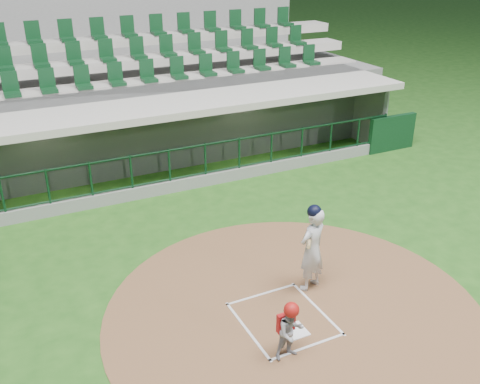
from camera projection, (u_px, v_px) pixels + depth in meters
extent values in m
plane|color=#204F16|center=(275.00, 310.00, 10.19)|extent=(120.00, 120.00, 0.00)
cylinder|color=brown|center=(294.00, 312.00, 10.15)|extent=(7.20, 7.20, 0.01)
cube|color=white|center=(294.00, 331.00, 9.61)|extent=(0.43, 0.43, 0.02)
cube|color=silver|center=(247.00, 330.00, 9.64)|extent=(0.05, 1.80, 0.01)
cube|color=white|center=(317.00, 308.00, 10.24)|extent=(0.05, 1.80, 0.01)
cube|color=silver|center=(262.00, 294.00, 10.63)|extent=(1.55, 0.05, 0.01)
cube|color=silver|center=(308.00, 347.00, 9.25)|extent=(1.55, 0.05, 0.01)
cube|color=slate|center=(155.00, 189.00, 16.53)|extent=(15.00, 3.00, 0.10)
cube|color=slate|center=(137.00, 131.00, 17.24)|extent=(15.00, 0.20, 2.70)
cube|color=#B6AFA1|center=(137.00, 125.00, 17.04)|extent=(13.50, 0.04, 0.90)
cube|color=gray|center=(356.00, 115.00, 18.93)|extent=(0.20, 3.00, 2.70)
cube|color=#ABA69A|center=(151.00, 101.00, 15.12)|extent=(15.40, 3.50, 0.20)
cube|color=gray|center=(171.00, 187.00, 14.97)|extent=(15.00, 0.15, 0.40)
cube|color=black|center=(168.00, 134.00, 14.31)|extent=(15.00, 0.01, 0.95)
cube|color=brown|center=(145.00, 169.00, 17.27)|extent=(12.75, 0.40, 0.45)
cube|color=white|center=(40.00, 117.00, 14.18)|extent=(1.30, 0.35, 0.04)
cube|color=white|center=(242.00, 92.00, 16.58)|extent=(1.30, 0.35, 0.04)
cube|color=black|center=(392.00, 133.00, 17.85)|extent=(1.80, 0.18, 1.20)
imported|color=maroon|center=(125.00, 162.00, 16.35)|extent=(0.98, 0.67, 1.55)
imported|color=#AF1220|center=(207.00, 143.00, 17.58)|extent=(0.96, 0.73, 1.77)
imported|color=#9C1310|center=(264.00, 134.00, 18.42)|extent=(1.65, 0.59, 1.75)
cube|color=slate|center=(123.00, 109.00, 18.46)|extent=(17.00, 6.50, 2.50)
cube|color=#A19C92|center=(132.00, 86.00, 16.75)|extent=(16.60, 0.95, 0.30)
cube|color=#A8A198|center=(122.00, 63.00, 17.29)|extent=(16.60, 0.95, 0.30)
cube|color=#A19C92|center=(113.00, 41.00, 17.83)|extent=(16.60, 0.95, 0.30)
cube|color=slate|center=(97.00, 53.00, 20.60)|extent=(17.00, 0.25, 5.05)
imported|color=silver|center=(312.00, 249.00, 10.50)|extent=(0.75, 0.60, 1.78)
sphere|color=black|center=(314.00, 212.00, 10.15)|extent=(0.28, 0.28, 0.28)
cylinder|color=tan|center=(309.00, 243.00, 10.05)|extent=(0.58, 0.79, 0.39)
imported|color=gray|center=(290.00, 332.00, 8.84)|extent=(0.49, 0.39, 1.01)
sphere|color=#AB1512|center=(291.00, 310.00, 8.64)|extent=(0.26, 0.26, 0.26)
cube|color=#AE1215|center=(286.00, 322.00, 8.91)|extent=(0.32, 0.10, 0.35)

